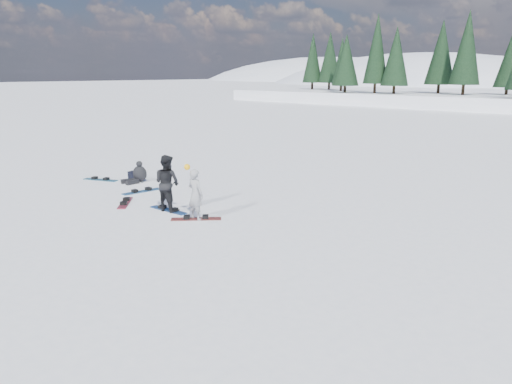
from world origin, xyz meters
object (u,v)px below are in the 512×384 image
at_px(snowboarder_woman, 195,194).
at_px(snowboard_loose_c, 100,180).
at_px(gear_bag, 134,175).
at_px(snowboard_loose_a, 142,191).
at_px(seated_rider, 139,174).
at_px(snowboarder_man, 167,183).
at_px(snowboard_loose_b, 125,203).

bearing_deg(snowboarder_woman, snowboard_loose_c, -9.24).
relative_size(gear_bag, snowboard_loose_a, 0.30).
distance_m(seated_rider, gear_bag, 0.77).
bearing_deg(seated_rider, gear_bag, 167.43).
relative_size(snowboarder_woman, seated_rider, 1.61).
distance_m(snowboarder_woman, gear_bag, 6.75).
distance_m(snowboarder_man, gear_bag, 5.44).
distance_m(snowboarder_woman, snowboarder_man, 1.42).
distance_m(snowboarder_man, snowboard_loose_c, 5.87).
xyz_separation_m(snowboarder_man, gear_bag, (-4.97, 2.08, -0.75)).
distance_m(snowboard_loose_b, snowboard_loose_c, 4.17).
distance_m(snowboard_loose_b, snowboard_loose_a, 1.65).
bearing_deg(seated_rider, snowboarder_man, -15.68).
distance_m(snowboarder_woman, seated_rider, 6.00).
height_order(snowboarder_man, snowboard_loose_c, snowboarder_man).
xyz_separation_m(gear_bag, snowboard_loose_a, (2.21, -1.17, -0.14)).
relative_size(snowboard_loose_c, snowboard_loose_a, 1.00).
bearing_deg(seated_rider, snowboard_loose_c, -141.68).
distance_m(seated_rider, snowboard_loose_a, 1.79).
bearing_deg(snowboard_loose_c, snowboarder_man, -33.23).
relative_size(seated_rider, snowboard_loose_c, 0.70).
distance_m(snowboarder_woman, snowboard_loose_a, 4.35).
relative_size(snowboarder_woman, gear_bag, 3.75).
bearing_deg(gear_bag, snowboard_loose_c, -123.86).
bearing_deg(snowboard_loose_b, snowboard_loose_c, -156.55).
xyz_separation_m(snowboarder_woman, gear_bag, (-6.38, 2.12, -0.64)).
relative_size(snowboarder_woman, snowboard_loose_b, 1.12).
height_order(snowboarder_woman, seated_rider, snowboarder_woman).
bearing_deg(snowboard_loose_b, snowboard_loose_a, 168.95).
bearing_deg(gear_bag, snowboarder_woman, -18.39).
xyz_separation_m(seated_rider, gear_bag, (-0.70, 0.25, -0.18)).
bearing_deg(snowboarder_man, seated_rider, -31.19).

